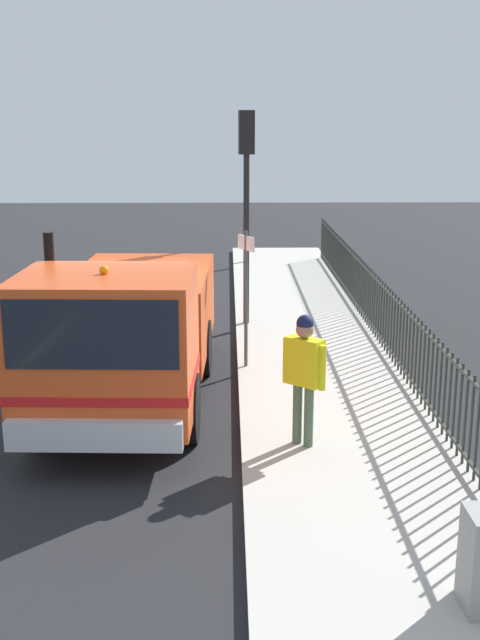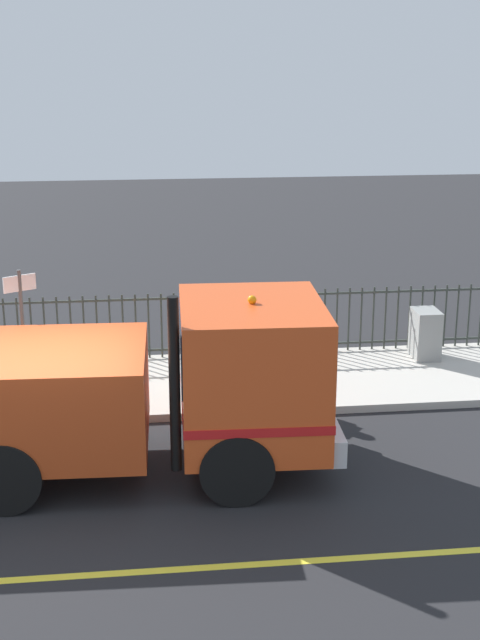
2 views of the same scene
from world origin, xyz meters
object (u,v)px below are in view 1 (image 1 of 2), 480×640
at_px(work_truck, 126,326).
at_px(traffic_light_mid, 246,163).
at_px(worker_standing, 304,366).
at_px(traffic_light_near, 246,175).
at_px(traffic_cone, 54,324).
at_px(street_sign, 246,283).

xyz_separation_m(work_truck, traffic_light_mid, (2.03, 12.03, 1.75)).
bearing_deg(work_truck, worker_standing, 148.12).
bearing_deg(traffic_light_near, traffic_cone, 3.04).
xyz_separation_m(traffic_light_near, traffic_light_mid, (0.15, 7.32, -0.12)).
relative_size(work_truck, traffic_cone, 9.56).
bearing_deg(traffic_light_near, worker_standing, 87.15).
bearing_deg(street_sign, work_truck, -136.21).
height_order(traffic_light_near, traffic_light_mid, traffic_light_near).
xyz_separation_m(traffic_light_near, traffic_cone, (-3.85, -0.76, -2.85)).
relative_size(work_truck, street_sign, 2.63).
xyz_separation_m(traffic_cone, street_sign, (3.77, -2.22, 1.27)).
distance_m(work_truck, traffic_light_mid, 12.33).
distance_m(work_truck, traffic_cone, 4.52).
distance_m(traffic_light_near, traffic_cone, 4.85).
bearing_deg(worker_standing, work_truck, 5.09).
distance_m(worker_standing, traffic_cone, 7.20).
distance_m(worker_standing, traffic_light_near, 6.69).
relative_size(traffic_cone, street_sign, 0.28).
relative_size(work_truck, traffic_light_near, 1.43).
height_order(worker_standing, traffic_light_near, traffic_light_near).
bearing_deg(worker_standing, traffic_cone, -12.69).
bearing_deg(worker_standing, traffic_light_mid, -49.17).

